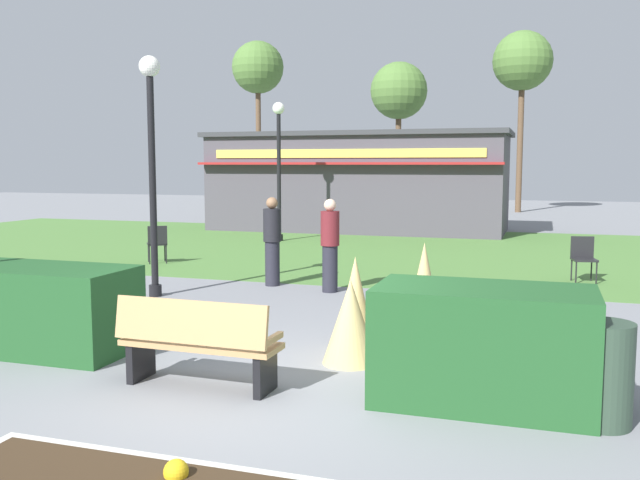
{
  "coord_description": "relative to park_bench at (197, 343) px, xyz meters",
  "views": [
    {
      "loc": [
        2.59,
        -6.42,
        2.31
      ],
      "look_at": [
        -0.31,
        2.47,
        1.28
      ],
      "focal_mm": 38.83,
      "sensor_mm": 36.0,
      "label": 1
    }
  ],
  "objects": [
    {
      "name": "cafe_chair_west",
      "position": [
        -5.21,
        7.82,
        0.05
      ],
      "size": [
        0.61,
        0.61,
        0.89
      ],
      "color": "black",
      "rests_on": "ground_plane"
    },
    {
      "name": "food_kiosk",
      "position": [
        -2.92,
        17.4,
        1.23
      ],
      "size": [
        10.39,
        4.35,
        3.4
      ],
      "color": "#47424C",
      "rests_on": "ground_plane"
    },
    {
      "name": "lamppost_mid",
      "position": [
        -3.11,
        4.26,
        2.13
      ],
      "size": [
        0.36,
        0.36,
        4.14
      ],
      "color": "black",
      "rests_on": "ground_plane"
    },
    {
      "name": "ornamental_grass_behind_left",
      "position": [
        1.26,
        1.35,
        0.01
      ],
      "size": [
        0.65,
        0.65,
        0.99
      ],
      "primitive_type": "cone",
      "color": "tan",
      "rests_on": "ground_plane"
    },
    {
      "name": "lawn_patch",
      "position": [
        0.77,
        12.17,
        -0.48
      ],
      "size": [
        36.0,
        12.0,
        0.01
      ],
      "primitive_type": "cube",
      "color": "#4C7A38",
      "rests_on": "ground_plane"
    },
    {
      "name": "hedge_left",
      "position": [
        -2.62,
        0.69,
        0.05
      ],
      "size": [
        2.47,
        1.1,
        1.06
      ],
      "primitive_type": "cube",
      "color": "#1E4C23",
      "rests_on": "ground_plane"
    },
    {
      "name": "ornamental_grass_behind_center",
      "position": [
        1.99,
        2.06,
        0.2
      ],
      "size": [
        0.58,
        0.58,
        1.37
      ],
      "primitive_type": "cone",
      "color": "tan",
      "rests_on": "ground_plane"
    },
    {
      "name": "lamppost_far",
      "position": [
        -4.26,
        13.17,
        2.13
      ],
      "size": [
        0.36,
        0.36,
        4.14
      ],
      "color": "black",
      "rests_on": "ground_plane"
    },
    {
      "name": "ground_plane",
      "position": [
        0.77,
        0.19,
        -0.48
      ],
      "size": [
        80.0,
        80.0,
        0.0
      ],
      "primitive_type": "plane",
      "color": "slate"
    },
    {
      "name": "tree_left_bg",
      "position": [
        -3.68,
        27.92,
        5.38
      ],
      "size": [
        2.8,
        2.8,
        7.32
      ],
      "color": "brown",
      "rests_on": "ground_plane"
    },
    {
      "name": "person_strolling",
      "position": [
        -1.55,
        5.91,
        0.38
      ],
      "size": [
        0.34,
        0.34,
        1.69
      ],
      "rotation": [
        0.0,
        0.0,
        3.26
      ],
      "color": "#23232D",
      "rests_on": "ground_plane"
    },
    {
      "name": "trash_bin",
      "position": [
        3.89,
        0.2,
        -0.02
      ],
      "size": [
        0.52,
        0.52,
        0.93
      ],
      "primitive_type": "cylinder",
      "color": "#2D4233",
      "rests_on": "ground_plane"
    },
    {
      "name": "parked_car_west_slot",
      "position": [
        -3.93,
        24.15,
        0.16
      ],
      "size": [
        4.35,
        2.35,
        1.2
      ],
      "color": "navy",
      "rests_on": "ground_plane"
    },
    {
      "name": "hedge_right",
      "position": [
        2.84,
        0.45,
        0.09
      ],
      "size": [
        2.07,
        1.1,
        1.14
      ],
      "primitive_type": "cube",
      "color": "#1E4C23",
      "rests_on": "ground_plane"
    },
    {
      "name": "person_standing",
      "position": [
        -0.31,
        5.61,
        0.38
      ],
      "size": [
        0.34,
        0.34,
        1.69
      ],
      "rotation": [
        0.0,
        0.0,
        5.51
      ],
      "color": "#23232D",
      "rests_on": "ground_plane"
    },
    {
      "name": "cafe_chair_center",
      "position": [
        4.11,
        8.2,
        0.05
      ],
      "size": [
        0.52,
        0.52,
        0.89
      ],
      "color": "black",
      "rests_on": "ground_plane"
    },
    {
      "name": "tree_right_bg",
      "position": [
        2.12,
        28.56,
        6.62
      ],
      "size": [
        2.8,
        2.8,
        8.59
      ],
      "color": "brown",
      "rests_on": "ground_plane"
    },
    {
      "name": "ornamental_grass_behind_right",
      "position": [
        1.15,
        1.95,
        0.11
      ],
      "size": [
        0.54,
        0.54,
        1.18
      ],
      "primitive_type": "cone",
      "color": "tan",
      "rests_on": "ground_plane"
    },
    {
      "name": "park_bench",
      "position": [
        0.0,
        0.0,
        0.0
      ],
      "size": [
        1.71,
        0.55,
        0.95
      ],
      "color": "tan",
      "rests_on": "ground_plane"
    },
    {
      "name": "tree_center_bg",
      "position": [
        -11.65,
        28.96,
        6.94
      ],
      "size": [
        2.8,
        2.8,
        8.92
      ],
      "color": "brown",
      "rests_on": "ground_plane"
    }
  ]
}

